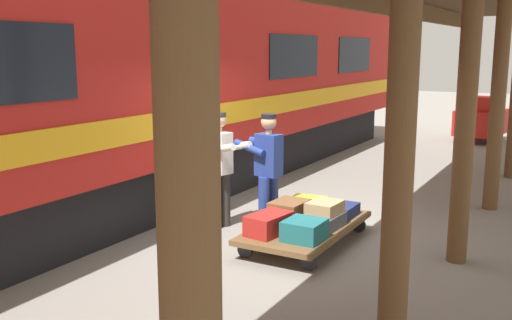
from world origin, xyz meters
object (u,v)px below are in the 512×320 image
suitcase_brown_leather (289,212)px  suitcase_slate_roller (323,221)px  train_car (119,82)px  suitcase_yellow_case (307,205)px  suitcase_navy_fabric (340,211)px  porter_by_door (220,166)px  suitcase_red_plastic (269,224)px  luggage_cart (306,228)px  suitcase_teal_softside (304,230)px  porter_in_overalls (267,168)px  suitcase_tan_vintage (325,208)px  baggage_tug (480,120)px

suitcase_brown_leather → suitcase_slate_roller: 0.50m
train_car → suitcase_yellow_case: train_car is taller
train_car → suitcase_navy_fabric: (-3.76, -0.25, -1.71)m
suitcase_navy_fabric → porter_by_door: 1.83m
suitcase_navy_fabric → suitcase_yellow_case: suitcase_yellow_case is taller
suitcase_slate_roller → porter_by_door: size_ratio=0.35×
suitcase_red_plastic → suitcase_slate_roller: suitcase_red_plastic is taller
luggage_cart → porter_by_door: porter_by_door is taller
train_car → suitcase_teal_softside: 4.21m
suitcase_yellow_case → suitcase_red_plastic: 1.18m
luggage_cart → suitcase_teal_softside: (-0.25, 0.59, 0.17)m
suitcase_brown_leather → suitcase_yellow_case: suitcase_brown_leather is taller
train_car → suitcase_teal_softside: size_ratio=41.16×
train_car → suitcase_yellow_case: 3.68m
suitcase_navy_fabric → porter_in_overalls: bearing=19.1°
train_car → suitcase_yellow_case: (-3.26, -0.25, -1.69)m
train_car → suitcase_red_plastic: bearing=164.2°
train_car → suitcase_slate_roller: 4.14m
suitcase_yellow_case → suitcase_slate_roller: (-0.50, 0.59, -0.01)m
luggage_cart → suitcase_tan_vintage: 0.39m
suitcase_yellow_case → suitcase_tan_vintage: 0.76m
suitcase_slate_roller → suitcase_yellow_case: bearing=-49.7°
suitcase_navy_fabric → suitcase_tan_vintage: bearing=90.0°
suitcase_navy_fabric → porter_by_door: porter_by_door is taller
suitcase_teal_softside → baggage_tug: size_ratio=0.26×
suitcase_teal_softside → suitcase_red_plastic: suitcase_red_plastic is taller
luggage_cart → train_car: bearing=-5.5°
suitcase_slate_roller → suitcase_red_plastic: bearing=49.7°
train_car → suitcase_brown_leather: train_car is taller
porter_in_overalls → luggage_cart: bearing=160.9°
suitcase_slate_roller → baggage_tug: baggage_tug is taller
train_car → porter_by_door: size_ratio=11.54×
suitcase_teal_softside → suitcase_tan_vintage: (0.00, -0.63, 0.14)m
suitcase_teal_softside → porter_by_door: porter_by_door is taller
suitcase_brown_leather → porter_in_overalls: (0.48, -0.25, 0.51)m
suitcase_brown_leather → baggage_tug: size_ratio=0.29×
suitcase_tan_vintage → porter_in_overalls: porter_in_overalls is taller
train_car → luggage_cart: size_ratio=9.18×
suitcase_yellow_case → baggage_tug: bearing=-94.7°
suitcase_navy_fabric → porter_by_door: (1.66, 0.51, 0.57)m
train_car → suitcase_tan_vintage: 4.07m
luggage_cart → baggage_tug: size_ratio=1.18×
suitcase_brown_leather → baggage_tug: (-0.81, -10.57, 0.21)m
suitcase_yellow_case → porter_in_overalls: porter_in_overalls is taller
luggage_cart → suitcase_navy_fabric: bearing=-113.0°
train_car → suitcase_slate_roller: bearing=174.9°
suitcase_tan_vintage → porter_in_overalls: 1.07m
suitcase_yellow_case → suitcase_slate_roller: size_ratio=0.93×
suitcase_red_plastic → luggage_cart: bearing=-113.0°
train_car → porter_by_door: 2.41m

